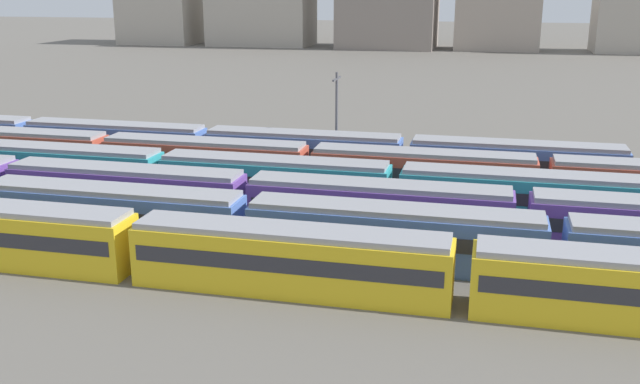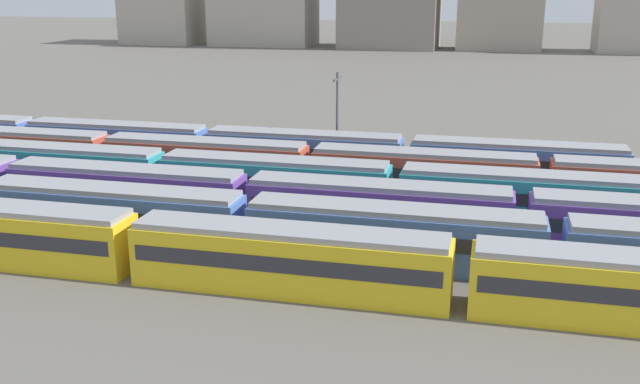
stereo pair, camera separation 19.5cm
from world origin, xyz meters
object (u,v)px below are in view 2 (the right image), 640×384
train_track_4 (544,180)px  train_track_0 (289,259)px  train_track_5 (207,146)px  train_track_1 (246,224)px  train_track_2 (247,199)px  train_track_3 (163,174)px  catenary_pole_1 (337,114)px

train_track_4 → train_track_0: bearing=-125.4°
train_track_0 → train_track_5: size_ratio=1.25×
train_track_4 → train_track_5: (-30.30, 5.20, 0.00)m
train_track_1 → train_track_2: size_ratio=1.00×
train_track_0 → train_track_1: size_ratio=1.25×
train_track_1 → train_track_5: 23.60m
train_track_1 → train_track_3: bearing=135.9°
train_track_5 → train_track_3: bearing=-87.7°
train_track_0 → train_track_1: same height
train_track_1 → train_track_5: same height
train_track_2 → train_track_3: same height
catenary_pole_1 → train_track_1: bearing=-91.8°
train_track_3 → train_track_5: bearing=92.3°
train_track_2 → train_track_4: size_ratio=0.66×
train_track_5 → train_track_4: bearing=-9.7°
train_track_1 → catenary_pole_1: catenary_pole_1 is taller
train_track_3 → train_track_5: same height
train_track_1 → catenary_pole_1: size_ratio=8.44×
train_track_1 → catenary_pole_1: 24.13m
train_track_4 → train_track_5: 30.74m
train_track_0 → train_track_4: (14.79, 20.80, 0.00)m
train_track_2 → train_track_3: 10.37m
train_track_0 → train_track_4: size_ratio=0.83×
train_track_2 → train_track_5: 18.21m
train_track_3 → train_track_4: bearing=9.9°
train_track_0 → train_track_4: 25.52m
train_track_1 → train_track_5: (-11.16, 20.80, 0.00)m
train_track_4 → train_track_2: bearing=-153.6°
train_track_5 → train_track_1: bearing=-61.8°
train_track_2 → train_track_5: bearing=121.0°
train_track_4 → train_track_1: bearing=-140.8°
train_track_3 → train_track_5: size_ratio=1.00×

